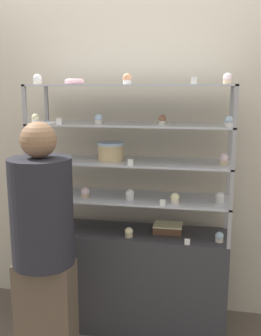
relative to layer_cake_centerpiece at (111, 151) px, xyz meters
The scene contains 33 objects.
ground_plane 1.34m from the layer_cake_centerpiece, ahead, with size 20.00×20.00×0.00m, color brown.
back_wall 0.38m from the layer_cake_centerpiece, 68.42° to the left, with size 8.00×0.05×2.60m.
display_base 0.97m from the layer_cake_centerpiece, ahead, with size 1.39×0.40×0.75m.
display_riser_lower 0.37m from the layer_cake_centerpiece, ahead, with size 1.39×0.40×0.26m.
display_riser_middle 0.16m from the layer_cake_centerpiece, ahead, with size 1.39×0.40×0.26m.
display_riser_upper 0.23m from the layer_cake_centerpiece, ahead, with size 1.39×0.40×0.26m.
display_riser_top 0.46m from the layer_cake_centerpiece, ahead, with size 1.39×0.40×0.26m.
layer_cake_centerpiece is the anchor object (origin of this frame).
sheet_cake_frosted 0.69m from the layer_cake_centerpiece, ahead, with size 0.20×0.15×0.06m.
cupcake_0 0.75m from the layer_cake_centerpiece, behind, with size 0.06×0.06×0.07m.
cupcake_1 0.58m from the layer_cake_centerpiece, 35.10° to the right, with size 0.06×0.06×0.07m.
cupcake_2 0.95m from the layer_cake_centerpiece, ahead, with size 0.06×0.06×0.07m.
price_tag_0 0.81m from the layer_cake_centerpiece, 17.48° to the right, with size 0.04×0.00×0.04m.
cupcake_3 0.58m from the layer_cake_centerpiece, behind, with size 0.06×0.06×0.07m.
cupcake_4 0.35m from the layer_cake_centerpiece, 158.61° to the right, with size 0.06×0.06×0.07m.
cupcake_5 0.33m from the layer_cake_centerpiece, 22.43° to the right, with size 0.06×0.06×0.07m.
cupcake_6 0.56m from the layer_cake_centerpiece, 12.25° to the right, with size 0.06×0.06×0.07m.
cupcake_7 0.82m from the layer_cake_centerpiece, ahead, with size 0.06×0.06×0.07m.
price_tag_1 0.52m from the layer_cake_centerpiece, 24.32° to the right, with size 0.04×0.00×0.04m.
cupcake_8 0.50m from the layer_cake_centerpiece, behind, with size 0.06×0.06×0.08m.
cupcake_9 0.78m from the layer_cake_centerpiece, ahead, with size 0.06×0.06×0.08m.
price_tag_2 0.25m from the layer_cake_centerpiece, 45.45° to the right, with size 0.04×0.00×0.04m.
cupcake_10 0.57m from the layer_cake_centerpiece, 169.98° to the right, with size 0.05×0.05×0.06m.
cupcake_11 0.25m from the layer_cake_centerpiece, 140.90° to the right, with size 0.05×0.05×0.06m.
cupcake_12 0.43m from the layer_cake_centerpiece, ahead, with size 0.05×0.05×0.06m.
cupcake_13 0.83m from the layer_cake_centerpiece, ahead, with size 0.05×0.05×0.06m.
price_tag_3 0.42m from the layer_cake_centerpiece, 150.56° to the right, with size 0.04×0.00×0.04m.
cupcake_14 0.70m from the layer_cake_centerpiece, 169.47° to the right, with size 0.06×0.06×0.07m.
cupcake_15 0.52m from the layer_cake_centerpiece, 33.27° to the right, with size 0.06×0.06×0.07m.
cupcake_16 0.92m from the layer_cake_centerpiece, ahead, with size 0.06×0.06×0.07m.
price_tag_4 0.76m from the layer_cake_centerpiece, 17.18° to the right, with size 0.04×0.00×0.04m.
donut_glazed 0.55m from the layer_cake_centerpiece, behind, with size 0.14×0.14×0.04m.
customer_figure 0.81m from the layer_cake_centerpiece, 115.77° to the right, with size 0.37×0.37×1.59m.
Camera 1 is at (0.49, -2.67, 1.77)m, focal length 42.00 mm.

